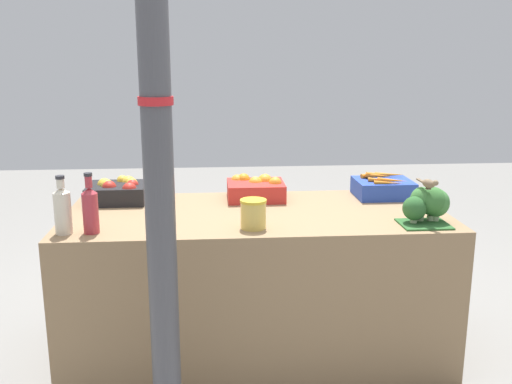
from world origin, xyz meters
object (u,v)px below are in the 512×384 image
support_pole (156,112)px  orange_crate (256,189)px  apple_crate (118,191)px  pickle_jar (253,214)px  juice_bottle_ruby (90,208)px  juice_bottle_cloudy (62,209)px  broccoli_pile (428,204)px  carrot_crate (383,187)px  sparrow_bird (429,183)px

support_pole → orange_crate: (0.42, 0.96, -0.51)m
apple_crate → pickle_jar: (0.68, -0.53, 0.01)m
pickle_jar → juice_bottle_ruby: bearing=-178.9°
apple_crate → juice_bottle_cloudy: bearing=-105.2°
orange_crate → pickle_jar: size_ratio=2.28×
juice_bottle_cloudy → pickle_jar: size_ratio=1.95×
broccoli_pile → pickle_jar: 0.81m
orange_crate → carrot_crate: 0.70m
broccoli_pile → sparrow_bird: bearing=-110.1°
support_pole → sparrow_bird: bearing=19.5°
support_pole → carrot_crate: size_ratio=8.71×
juice_bottle_cloudy → carrot_crate: bearing=19.0°
juice_bottle_cloudy → apple_crate: bearing=74.8°
apple_crate → pickle_jar: bearing=-38.1°
sparrow_bird → juice_bottle_ruby: bearing=-111.7°
support_pole → broccoli_pile: (1.18, 0.45, -0.47)m
orange_crate → juice_bottle_ruby: juice_bottle_ruby is taller
pickle_jar → apple_crate: bearing=141.9°
juice_bottle_cloudy → broccoli_pile: bearing=1.4°
carrot_crate → pickle_jar: bearing=-144.8°
broccoli_pile → juice_bottle_cloudy: bearing=-178.6°
juice_bottle_cloudy → juice_bottle_ruby: (0.12, 0.00, 0.00)m
apple_crate → carrot_crate: bearing=-0.1°
juice_bottle_ruby → sparrow_bird: 1.50m
broccoli_pile → juice_bottle_cloudy: juice_bottle_cloudy is taller
apple_crate → orange_crate: size_ratio=1.00×
broccoli_pile → sparrow_bird: (-0.01, -0.04, 0.10)m
broccoli_pile → pickle_jar: size_ratio=1.80×
support_pole → juice_bottle_ruby: 0.70m
pickle_jar → sparrow_bird: (0.79, -0.02, 0.13)m
support_pole → sparrow_bird: size_ratio=20.14×
carrot_crate → juice_bottle_cloudy: (-1.58, -0.54, 0.06)m
orange_crate → sparrow_bird: 0.93m
support_pole → juice_bottle_ruby: (-0.34, 0.41, -0.45)m
carrot_crate → juice_bottle_ruby: size_ratio=1.13×
broccoli_pile → juice_bottle_ruby: (-1.51, -0.04, 0.02)m
juice_bottle_ruby → sparrow_bird: juice_bottle_ruby is taller
orange_crate → juice_bottle_ruby: bearing=-144.1°
orange_crate → juice_bottle_ruby: size_ratio=1.13×
orange_crate → pickle_jar: bearing=-95.6°
support_pole → juice_bottle_cloudy: (-0.46, 0.41, -0.46)m
orange_crate → carrot_crate: size_ratio=1.00×
juice_bottle_cloudy → juice_bottle_ruby: size_ratio=0.96×
juice_bottle_cloudy → pickle_jar: (0.83, 0.01, -0.04)m
support_pole → apple_crate: 1.13m
broccoli_pile → juice_bottle_ruby: juice_bottle_ruby is taller
carrot_crate → broccoli_pile: (0.06, -0.50, 0.04)m
orange_crate → pickle_jar: 0.54m
carrot_crate → juice_bottle_cloudy: 1.67m
orange_crate → apple_crate: bearing=-179.5°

